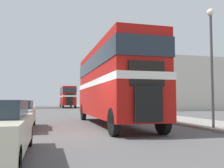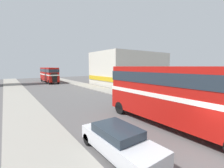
# 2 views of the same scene
# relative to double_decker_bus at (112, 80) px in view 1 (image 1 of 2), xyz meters

# --- Properties ---
(ground_plane) EXTENTS (120.00, 120.00, 0.00)m
(ground_plane) POSITION_rel_double_decker_bus_xyz_m (-1.34, -3.73, -2.59)
(ground_plane) COLOR #565454
(double_decker_bus) EXTENTS (2.42, 10.74, 4.34)m
(double_decker_bus) POSITION_rel_double_decker_bus_xyz_m (0.00, 0.00, 0.00)
(double_decker_bus) COLOR #B2140F
(double_decker_bus) RESTS_ON ground_plane
(bus_distant) EXTENTS (2.49, 10.82, 4.02)m
(bus_distant) POSITION_rel_double_decker_bus_xyz_m (0.26, 36.28, -0.17)
(bus_distant) COLOR #B2140F
(bus_distant) RESTS_ON ground_plane
(car_parked_mid) EXTENTS (1.80, 4.64, 1.42)m
(car_parked_mid) POSITION_rel_double_decker_bus_xyz_m (-5.16, -0.76, -1.85)
(car_parked_mid) COLOR silver
(car_parked_mid) RESTS_ON ground_plane
(pedestrian_walking) EXTENTS (0.33, 0.33, 1.63)m
(pedestrian_walking) POSITION_rel_double_decker_bus_xyz_m (6.20, 9.40, -1.55)
(pedestrian_walking) COLOR #282833
(pedestrian_walking) RESTS_ON sidewalk_right
(street_lamp) EXTENTS (0.36, 0.36, 5.86)m
(street_lamp) POSITION_rel_double_decker_bus_xyz_m (4.18, -3.41, 1.37)
(street_lamp) COLOR #38383D
(street_lamp) RESTS_ON sidewalk_right
(shop_building_block) EXTENTS (17.62, 11.14, 7.72)m
(shop_building_block) POSITION_rel_double_decker_bus_xyz_m (16.62, 22.29, 1.27)
(shop_building_block) COLOR beige
(shop_building_block) RESTS_ON ground_plane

